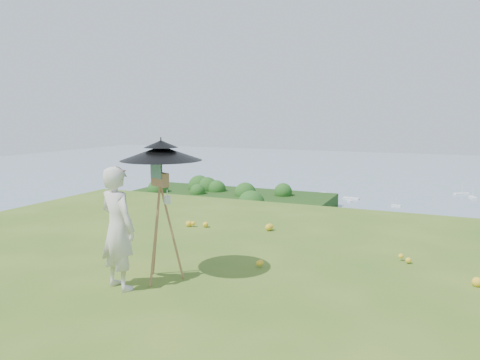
% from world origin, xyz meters
% --- Properties ---
extents(ground, '(14.00, 14.00, 0.00)m').
position_xyz_m(ground, '(0.00, 0.00, 0.00)').
color(ground, '#3C671D').
rests_on(ground, ground).
extents(shoreline_tier, '(170.00, 28.00, 8.00)m').
position_xyz_m(shoreline_tier, '(0.00, 75.00, -36.00)').
color(shoreline_tier, gray).
rests_on(shoreline_tier, bay_water).
extents(bay_water, '(700.00, 700.00, 0.00)m').
position_xyz_m(bay_water, '(0.00, 240.00, -34.00)').
color(bay_water, '#718CA2').
rests_on(bay_water, ground).
extents(peninsula, '(90.00, 60.00, 12.00)m').
position_xyz_m(peninsula, '(-75.00, 155.00, -29.00)').
color(peninsula, '#13330D').
rests_on(peninsula, bay_water).
extents(slope_trees, '(110.00, 50.00, 6.00)m').
position_xyz_m(slope_trees, '(0.00, 35.00, -15.00)').
color(slope_trees, '#1E4C17').
rests_on(slope_trees, forest_slope).
extents(harbor_town, '(110.00, 22.00, 5.00)m').
position_xyz_m(harbor_town, '(0.00, 75.00, -29.50)').
color(harbor_town, silver).
rests_on(harbor_town, shoreline_tier).
extents(moored_boats, '(140.00, 140.00, 0.70)m').
position_xyz_m(moored_boats, '(-12.50, 161.00, -33.65)').
color(moored_boats, white).
rests_on(moored_boats, bay_water).
extents(wildflowers, '(10.00, 10.50, 0.12)m').
position_xyz_m(wildflowers, '(0.00, 0.25, 0.06)').
color(wildflowers, yellow).
rests_on(wildflowers, ground).
extents(painter, '(0.69, 0.56, 1.66)m').
position_xyz_m(painter, '(-1.15, 0.27, 0.83)').
color(painter, silver).
rests_on(painter, ground).
extents(field_easel, '(0.85, 0.85, 1.67)m').
position_xyz_m(field_easel, '(-0.80, 0.78, 0.84)').
color(field_easel, '#A96A46').
rests_on(field_easel, ground).
extents(sun_umbrella, '(1.40, 1.40, 0.64)m').
position_xyz_m(sun_umbrella, '(-0.79, 0.80, 1.70)').
color(sun_umbrella, black).
rests_on(sun_umbrella, field_easel).
extents(painter_cap, '(0.26, 0.27, 0.10)m').
position_xyz_m(painter_cap, '(-1.15, 0.27, 1.61)').
color(painter_cap, '#DB787A').
rests_on(painter_cap, painter).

